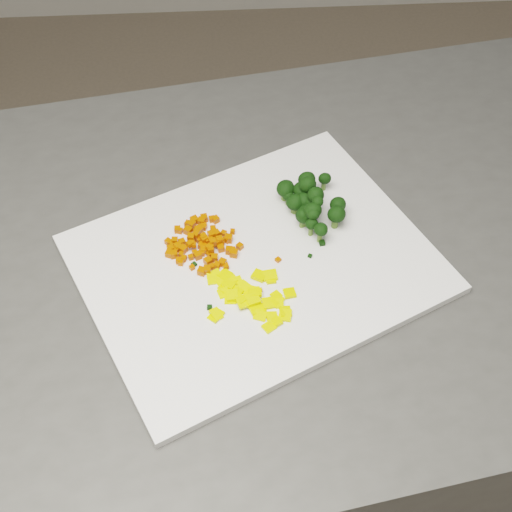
{
  "coord_description": "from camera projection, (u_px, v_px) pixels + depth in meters",
  "views": [
    {
      "loc": [
        -0.44,
        -0.67,
        1.65
      ],
      "look_at": [
        -0.4,
        -0.08,
        0.92
      ],
      "focal_mm": 50.0,
      "sensor_mm": 36.0,
      "label": 1
    }
  ],
  "objects": [
    {
      "name": "pepper_chunk_36",
      "position": [
        269.0,
        280.0,
        0.92
      ],
      "size": [
        0.01,
        0.01,
        0.01
      ],
      "primitive_type": "cube",
      "rotation": [
        0.08,
        -0.07,
        1.89
      ],
      "color": "#FFEB0D",
      "rests_on": "pepper_pile"
    },
    {
      "name": "pepper_chunk_5",
      "position": [
        224.0,
        290.0,
        0.91
      ],
      "size": [
        0.02,
        0.02,
        0.01
      ],
      "primitive_type": "cube",
      "rotation": [
        0.14,
        0.04,
        2.15
      ],
      "color": "#FFEB0D",
      "rests_on": "pepper_pile"
    },
    {
      "name": "carrot_cube_24",
      "position": [
        232.0,
        252.0,
        0.95
      ],
      "size": [
        0.01,
        0.01,
        0.01
      ],
      "primitive_type": "cube",
      "rotation": [
        0.0,
        0.0,
        1.82
      ],
      "color": "#C03F02",
      "rests_on": "carrot_pile"
    },
    {
      "name": "carrot_cube_70",
      "position": [
        191.0,
        237.0,
        0.95
      ],
      "size": [
        0.01,
        0.01,
        0.01
      ],
      "primitive_type": "cube",
      "rotation": [
        0.0,
        0.0,
        2.97
      ],
      "color": "#C03F02",
      "rests_on": "carrot_pile"
    },
    {
      "name": "broccoli_floret_21",
      "position": [
        304.0,
        218.0,
        0.97
      ],
      "size": [
        0.03,
        0.03,
        0.03
      ],
      "primitive_type": null,
      "color": "black",
      "rests_on": "broccoli_pile"
    },
    {
      "name": "carrot_cube_3",
      "position": [
        182.0,
        242.0,
        0.96
      ],
      "size": [
        0.01,
        0.01,
        0.01
      ],
      "primitive_type": "cube",
      "rotation": [
        0.0,
        0.0,
        1.93
      ],
      "color": "#C03F02",
      "rests_on": "carrot_pile"
    },
    {
      "name": "carrot_cube_77",
      "position": [
        202.0,
        246.0,
        0.96
      ],
      "size": [
        0.01,
        0.01,
        0.01
      ],
      "primitive_type": "cube",
      "rotation": [
        0.0,
        0.0,
        1.17
      ],
      "color": "#C03F02",
      "rests_on": "carrot_pile"
    },
    {
      "name": "pepper_chunk_34",
      "position": [
        258.0,
        310.0,
        0.89
      ],
      "size": [
        0.02,
        0.02,
        0.01
      ],
      "primitive_type": "cube",
      "rotation": [
        0.01,
        0.13,
        0.37
      ],
      "color": "#FFEB0D",
      "rests_on": "pepper_pile"
    },
    {
      "name": "broccoli_floret_17",
      "position": [
        304.0,
        212.0,
        0.99
      ],
      "size": [
        0.02,
        0.02,
        0.02
      ],
      "primitive_type": null,
      "color": "black",
      "rests_on": "broccoli_pile"
    },
    {
      "name": "carrot_cube_45",
      "position": [
        179.0,
        261.0,
        0.94
      ],
      "size": [
        0.01,
        0.01,
        0.01
      ],
      "primitive_type": "cube",
      "rotation": [
        0.0,
        0.0,
        3.08
      ],
      "color": "#C03F02",
      "rests_on": "carrot_pile"
    },
    {
      "name": "broccoli_floret_11",
      "position": [
        315.0,
        199.0,
        0.98
      ],
      "size": [
        0.03,
        0.03,
        0.03
      ],
      "primitive_type": null,
      "color": "black",
      "rests_on": "broccoli_pile"
    },
    {
      "name": "broccoli_floret_3",
      "position": [
        304.0,
        203.0,
        0.99
      ],
      "size": [
        0.03,
        0.03,
        0.03
      ],
      "primitive_type": null,
      "color": "black",
      "rests_on": "broccoli_pile"
    },
    {
      "name": "carrot_cube_31",
      "position": [
        204.0,
        227.0,
        0.98
      ],
      "size": [
        0.01,
        0.01,
        0.01
      ],
      "primitive_type": "cube",
      "rotation": [
        0.0,
        0.0,
        2.76
      ],
      "color": "#C03F02",
      "rests_on": "carrot_pile"
    },
    {
      "name": "carrot_cube_73",
      "position": [
        210.0,
        239.0,
        0.95
      ],
      "size": [
        0.01,
        0.01,
        0.01
      ],
      "primitive_type": "cube",
      "rotation": [
        0.0,
        0.0,
        1.59
      ],
      "color": "#C03F02",
      "rests_on": "carrot_pile"
    },
    {
      "name": "stray_bit_9",
      "position": [
        217.0,
        242.0,
        0.96
      ],
      "size": [
        0.01,
        0.01,
        0.01
      ],
      "primitive_type": "cube",
      "rotation": [
        0.0,
        0.0,
        0.83
      ],
      "color": "black",
      "rests_on": "cutting_board"
    },
    {
      "name": "carrot_cube_40",
      "position": [
        194.0,
        220.0,
        0.98
      ],
      "size": [
        0.01,
        0.01,
        0.01
      ],
      "primitive_type": "cube",
      "rotation": [
        0.0,
        0.0,
        2.07
      ],
      "color": "#C03F02",
      "rests_on": "carrot_pile"
    },
    {
      "name": "pepper_chunk_12",
      "position": [
        251.0,
        292.0,
        0.91
      ],
      "size": [
        0.02,
        0.02,
        0.01
      ],
      "primitive_type": "cube",
      "rotation": [
        -0.15,
        -0.13,
        1.12
      ],
      "color": "#FFEB0D",
      "rests_on": "pepper_pile"
    },
    {
      "name": "carrot_cube_1",
      "position": [
        177.0,
        230.0,
        0.97
      ],
      "size": [
        0.01,
        0.01,
        0.01
      ],
      "primitive_type": "cube",
      "rotation": [
        0.0,
        0.0,
        1.57
      ],
      "color": "#C03F02",
      "rests_on": "carrot_pile"
    },
    {
      "name": "broccoli_floret_5",
      "position": [
        312.0,
        213.0,
        0.96
      ],
      "size": [
        0.03,
        0.03,
        0.03
      ],
      "primitive_type": null,
      "color": "black",
      "rests_on": "broccoli_pile"
    },
    {
      "name": "pepper_chunk_7",
      "position": [
        229.0,
        284.0,
        0.92
      ],
      "size": [
        0.02,
        0.02,
        0.01
      ],
      "primitive_type": "cube",
      "rotation": [
        0.02,
        0.03,
        2.58
      ],
      "color": "#FFEB0D",
      "rests_on": "pepper_pile"
    },
    {
      "name": "stray_bit_2",
      "position": [
        210.0,
        307.0,
        0.89
      ],
      "size": [
        0.01,
        0.01,
        0.0
      ],
      "primitive_type": "cube",
      "rotation": [
        0.0,
        0.0,
        3.08
      ],
      "color": "black",
      "rests_on": "cutting_board"
    },
    {
      "name": "carrot_cube_38",
      "position": [
        177.0,
        249.0,
        0.95
      ],
      "size": [
        0.01,
        0.01,
        0.01
      ],
      "primitive_type": "cube",
      "rotation": [
        0.0,
        0.0,
        2.66
      ],
      "color": "#C03F02",
      "rests_on": "carrot_pile"
    },
    {
      "name": "carrot_cube_32",
      "position": [
        174.0,
        254.0,
        0.95
      ],
      "size": [
        0.01,
        0.01,
        0.01
      ],
      "primitive_type": "cube",
      "rotation": [
        0.0,
        0.0,
        1.77
      ],
      "color": "#C03F02",
      "rests_on": "carrot_pile"
    },
    {
      "name": "broccoli_floret_8",
      "position": [
        295.0,
        204.0,
        0.99
      ],
      "size": [
        0.04,
        0.04,
        0.03
      ],
      "primitive_type": null,
      "color": "black",
      "rests_on": "broccoli_pile"
    },
    {
      "name": "pepper_chunk_17",
      "position": [
        272.0,
        318.0,
        0.88
      ],
      "size": [
        0.01,
        0.02,
        0.01
      ],
      "primitive_type": "cube",
      "rotation": [
        0.07,
        0.13,
        0.06
      ],
      "color": "#FFEB0D",
      "rests_on": "pepper_pile"
    },
    {
      "name": "carrot_cube_57",
      "position": [
        171.0,
        249.0,
        0.95
      ],
      "size": [
        0.01,
        0.01,
        0.01
      ],
      "primitive_type": "cube",
      "rotation": [
        0.0,
        0.0,
        0.42
      ],
      "color": "#C03F02",
      "rests_on": "carrot_pile"
    },
    {
      "name": "carrot_cube_29",
      "position": [
        209.0,
        254.0,
        0.95
      ],
      "size": [
        0.01,
        0.01,
        0.01
      ],
      "primitive_type": "cube",
      "rotation": [
        0.0,
        0.0,
        2.04
      ],
      "color": "#C03F02",
      "rests_on": "carrot_pile"
    },
    {
      "name": "carrot_cube_10",
      "position": [
        192.0,
        267.0,
        0.93
      ],
      "size": [
        0.01,
        0.01,
        0.01
      ],
      "primitive_type": "cube",
      "rotation": [
        0.0,
        0.0,
        0.59
      ],
      "color": "#C03F02",
      "rests_on": "carrot_pile"
    },
    {
      "name": "pepper_chunk_4",
      "position": [
        224.0,
        293.0,
        0.91
      ],
      "size": [
        0.02,
        0.02,
        0.01
      ],
      "primitive_type": "cube",
      "rotation": [
        -0.1,
        -0.1,
        1.88
      ],
      "color": "#FFEB0D",
      "rests_on": "pepper_pile"
    },
    {
      "name": "pepper_chunk_3",
      "position": [
        285.0,
        312.0,
        0.89
      ],
      "size": [
        0.02,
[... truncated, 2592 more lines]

